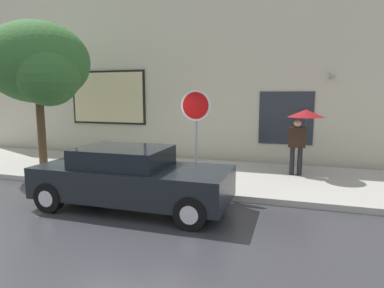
{
  "coord_description": "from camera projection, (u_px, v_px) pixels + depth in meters",
  "views": [
    {
      "loc": [
        3.67,
        -6.38,
        2.48
      ],
      "look_at": [
        1.12,
        1.8,
        1.2
      ],
      "focal_mm": 30.69,
      "sensor_mm": 36.0,
      "label": 1
    }
  ],
  "objects": [
    {
      "name": "ground_plane",
      "position": [
        122.0,
        205.0,
        7.47
      ],
      "size": [
        60.0,
        60.0,
        0.0
      ],
      "primitive_type": "plane",
      "color": "#333338"
    },
    {
      "name": "fire_hydrant",
      "position": [
        148.0,
        163.0,
        9.52
      ],
      "size": [
        0.3,
        0.44,
        0.8
      ],
      "color": "yellow",
      "rests_on": "sidewalk"
    },
    {
      "name": "stop_sign",
      "position": [
        196.0,
        119.0,
        8.12
      ],
      "size": [
        0.76,
        0.1,
        2.46
      ],
      "color": "gray",
      "rests_on": "sidewalk"
    },
    {
      "name": "street_tree",
      "position": [
        39.0,
        65.0,
        10.08
      ],
      "size": [
        3.36,
        2.86,
        4.6
      ],
      "color": "#4C3823",
      "rests_on": "sidewalk"
    },
    {
      "name": "parked_car",
      "position": [
        131.0,
        178.0,
        7.22
      ],
      "size": [
        4.27,
        1.8,
        1.35
      ],
      "color": "black",
      "rests_on": "ground"
    },
    {
      "name": "building_facade",
      "position": [
        192.0,
        68.0,
        12.15
      ],
      "size": [
        20.0,
        0.67,
        7.0
      ],
      "color": "beige",
      "rests_on": "ground"
    },
    {
      "name": "pedestrian_with_umbrella",
      "position": [
        303.0,
        123.0,
        9.39
      ],
      "size": [
        1.03,
        1.03,
        1.93
      ],
      "color": "black",
      "rests_on": "sidewalk"
    },
    {
      "name": "sidewalk",
      "position": [
        170.0,
        172.0,
        10.29
      ],
      "size": [
        20.0,
        4.0,
        0.15
      ],
      "primitive_type": "cube",
      "color": "#A3A099",
      "rests_on": "ground"
    }
  ]
}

